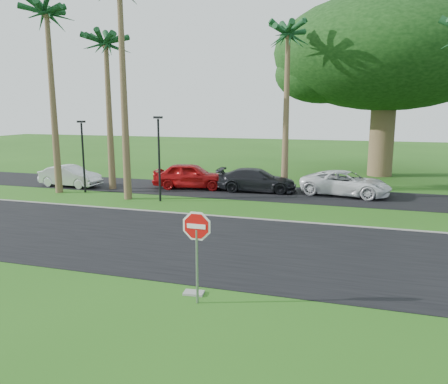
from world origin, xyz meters
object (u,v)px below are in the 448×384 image
object	(u,v)px
car_silver	(70,176)
car_minivan	(345,184)
car_red	(191,176)
stop_sign_near	(197,238)
car_dark	(257,180)

from	to	relation	value
car_silver	car_minivan	bearing A→B (deg)	-79.53
car_silver	car_red	distance (m)	7.98
car_minivan	stop_sign_near	bearing A→B (deg)	178.95
car_dark	car_minivan	bearing A→B (deg)	-91.41
stop_sign_near	car_dark	bearing A→B (deg)	97.26
car_red	car_dark	world-z (taller)	car_red
car_silver	car_minivan	xyz separation A→B (m)	(17.33, 2.21, 0.03)
car_minivan	car_red	bearing A→B (deg)	103.18
car_minivan	car_dark	bearing A→B (deg)	103.75
car_minivan	car_silver	bearing A→B (deg)	107.61
car_red	car_dark	xyz separation A→B (m)	(4.28, 0.16, -0.11)
stop_sign_near	car_dark	xyz separation A→B (m)	(-2.02, 15.81, -1.07)
stop_sign_near	car_dark	world-z (taller)	stop_sign_near
stop_sign_near	car_minivan	world-z (taller)	stop_sign_near
car_red	car_dark	size ratio (longest dim) A/B	0.98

